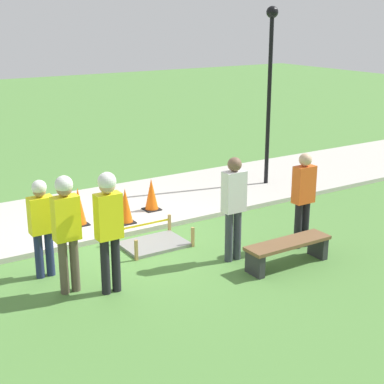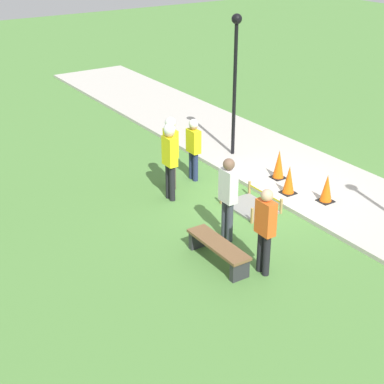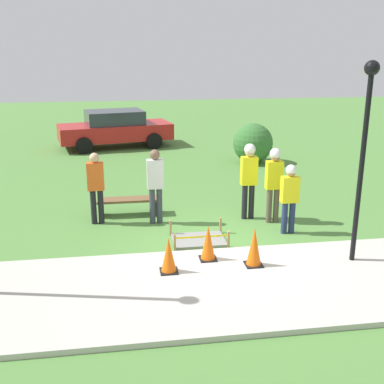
# 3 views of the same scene
# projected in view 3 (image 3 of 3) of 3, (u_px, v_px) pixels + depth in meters

# --- Properties ---
(ground_plane) EXTENTS (60.00, 60.00, 0.00)m
(ground_plane) POSITION_uv_depth(u_px,v_px,m) (220.00, 252.00, 10.30)
(ground_plane) COLOR #51843D
(sidewalk) EXTENTS (28.00, 3.19, 0.10)m
(sidewalk) POSITION_uv_depth(u_px,v_px,m) (238.00, 285.00, 8.78)
(sidewalk) COLOR #BCB7AD
(sidewalk) RESTS_ON ground_plane
(wet_concrete_patch) EXTENTS (1.23, 0.91, 0.38)m
(wet_concrete_patch) POSITION_uv_depth(u_px,v_px,m) (199.00, 240.00, 10.88)
(wet_concrete_patch) COLOR gray
(wet_concrete_patch) RESTS_ON ground_plane
(traffic_cone_near_patch) EXTENTS (0.34, 0.34, 0.70)m
(traffic_cone_near_patch) POSITION_uv_depth(u_px,v_px,m) (169.00, 255.00, 9.11)
(traffic_cone_near_patch) COLOR black
(traffic_cone_near_patch) RESTS_ON sidewalk
(traffic_cone_far_patch) EXTENTS (0.34, 0.34, 0.73)m
(traffic_cone_far_patch) POSITION_uv_depth(u_px,v_px,m) (208.00, 243.00, 9.64)
(traffic_cone_far_patch) COLOR black
(traffic_cone_far_patch) RESTS_ON sidewalk
(traffic_cone_sidewalk_edge) EXTENTS (0.34, 0.34, 0.77)m
(traffic_cone_sidewalk_edge) POSITION_uv_depth(u_px,v_px,m) (254.00, 247.00, 9.38)
(traffic_cone_sidewalk_edge) COLOR black
(traffic_cone_sidewalk_edge) RESTS_ON sidewalk
(park_bench) EXTENTS (1.63, 0.44, 0.45)m
(park_bench) POSITION_uv_depth(u_px,v_px,m) (129.00, 203.00, 12.50)
(park_bench) COLOR #2D2D33
(park_bench) RESTS_ON ground_plane
(worker_supervisor) EXTENTS (0.40, 0.28, 1.95)m
(worker_supervisor) POSITION_uv_depth(u_px,v_px,m) (249.00, 173.00, 12.00)
(worker_supervisor) COLOR black
(worker_supervisor) RESTS_ON ground_plane
(worker_assistant) EXTENTS (0.40, 0.24, 1.66)m
(worker_assistant) POSITION_uv_depth(u_px,v_px,m) (290.00, 194.00, 11.10)
(worker_assistant) COLOR navy
(worker_assistant) RESTS_ON ground_plane
(worker_trainee) EXTENTS (0.40, 0.27, 1.89)m
(worker_trainee) POSITION_uv_depth(u_px,v_px,m) (274.00, 178.00, 11.75)
(worker_trainee) COLOR brown
(worker_trainee) RESTS_ON ground_plane
(bystander_in_orange_shirt) EXTENTS (0.40, 0.24, 1.79)m
(bystander_in_orange_shirt) POSITION_uv_depth(u_px,v_px,m) (96.00, 184.00, 11.70)
(bystander_in_orange_shirt) COLOR black
(bystander_in_orange_shirt) RESTS_ON ground_plane
(bystander_in_gray_shirt) EXTENTS (0.40, 0.25, 1.87)m
(bystander_in_gray_shirt) POSITION_uv_depth(u_px,v_px,m) (155.00, 182.00, 11.71)
(bystander_in_gray_shirt) COLOR #383D47
(bystander_in_gray_shirt) RESTS_ON ground_plane
(lamppost_near) EXTENTS (0.28, 0.28, 3.90)m
(lamppost_near) POSITION_uv_depth(u_px,v_px,m) (365.00, 134.00, 8.99)
(lamppost_near) COLOR black
(lamppost_near) RESTS_ON sidewalk
(parked_car_red) EXTENTS (5.04, 2.78, 1.58)m
(parked_car_red) POSITION_uv_depth(u_px,v_px,m) (115.00, 128.00, 20.77)
(parked_car_red) COLOR red
(parked_car_red) RESTS_ON ground_plane
(shrub_rounded_near) EXTENTS (1.49, 1.49, 1.49)m
(shrub_rounded_near) POSITION_uv_depth(u_px,v_px,m) (253.00, 143.00, 18.00)
(shrub_rounded_near) COLOR #387033
(shrub_rounded_near) RESTS_ON ground_plane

